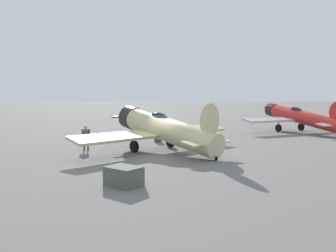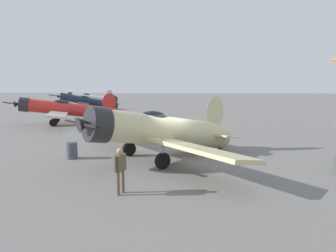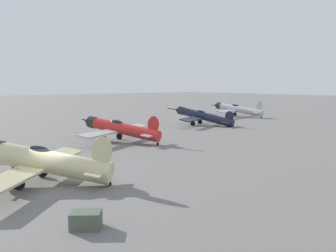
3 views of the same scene
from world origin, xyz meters
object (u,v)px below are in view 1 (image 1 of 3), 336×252
at_px(airplane_mid_apron, 299,117).
at_px(fuel_drum, 158,136).
at_px(airplane_foreground, 163,129).
at_px(equipment_crate, 124,176).
at_px(ground_crew_mechanic, 86,135).

height_order(airplane_mid_apron, fuel_drum, airplane_mid_apron).
distance_m(airplane_foreground, airplane_mid_apron, 18.69).
bearing_deg(airplane_mid_apron, equipment_crate, 120.38).
height_order(airplane_foreground, fuel_drum, airplane_foreground).
height_order(airplane_mid_apron, equipment_crate, airplane_mid_apron).
relative_size(airplane_mid_apron, ground_crew_mechanic, 6.91).
bearing_deg(airplane_mid_apron, ground_crew_mechanic, 97.40).
bearing_deg(ground_crew_mechanic, airplane_mid_apron, 138.86).
distance_m(airplane_mid_apron, equipment_crate, 26.52).
relative_size(airplane_mid_apron, fuel_drum, 12.99).
bearing_deg(ground_crew_mechanic, equipment_crate, 39.75).
distance_m(airplane_mid_apron, ground_crew_mechanic, 22.74).
distance_m(equipment_crate, fuel_drum, 14.02).
relative_size(airplane_foreground, ground_crew_mechanic, 6.13).
height_order(ground_crew_mechanic, equipment_crate, ground_crew_mechanic).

